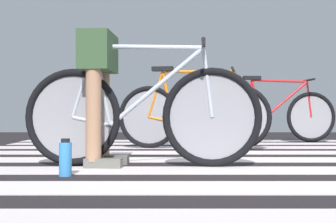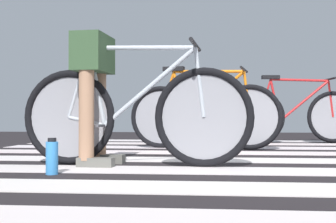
# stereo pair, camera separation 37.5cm
# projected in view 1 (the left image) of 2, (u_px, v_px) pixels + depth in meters

# --- Properties ---
(ground) EXTENTS (18.00, 14.00, 0.02)m
(ground) POSITION_uv_depth(u_px,v_px,m) (241.00, 163.00, 3.67)
(ground) COLOR black
(crosswalk_markings) EXTENTS (5.44, 6.49, 0.00)m
(crosswalk_markings) POSITION_uv_depth(u_px,v_px,m) (232.00, 160.00, 3.83)
(crosswalk_markings) COLOR silver
(crosswalk_markings) RESTS_ON ground
(bicycle_1_of_3) EXTENTS (1.73, 0.52, 0.93)m
(bicycle_1_of_3) POSITION_uv_depth(u_px,v_px,m) (140.00, 113.00, 3.32)
(bicycle_1_of_3) COLOR black
(bicycle_1_of_3) RESTS_ON ground
(cyclist_1_of_3) EXTENTS (0.34, 0.43, 0.97)m
(cyclist_1_of_3) POSITION_uv_depth(u_px,v_px,m) (98.00, 80.00, 3.35)
(cyclist_1_of_3) COLOR #A87A5B
(cyclist_1_of_3) RESTS_ON ground
(bicycle_2_of_3) EXTENTS (1.72, 0.55, 0.93)m
(bicycle_2_of_3) POSITION_uv_depth(u_px,v_px,m) (192.00, 115.00, 5.14)
(bicycle_2_of_3) COLOR black
(bicycle_2_of_3) RESTS_ON ground
(bicycle_3_of_3) EXTENTS (1.73, 0.52, 0.93)m
(bicycle_3_of_3) POSITION_uv_depth(u_px,v_px,m) (275.00, 115.00, 6.45)
(bicycle_3_of_3) COLOR black
(bicycle_3_of_3) RESTS_ON ground
(water_bottle) EXTENTS (0.08, 0.08, 0.23)m
(water_bottle) POSITION_uv_depth(u_px,v_px,m) (64.00, 158.00, 2.78)
(water_bottle) COLOR #398DDC
(water_bottle) RESTS_ON ground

